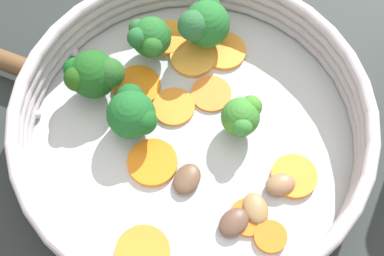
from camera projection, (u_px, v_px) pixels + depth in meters
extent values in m
plane|color=#232827|center=(192.00, 140.00, 0.52)|extent=(4.00, 4.00, 0.00)
cylinder|color=#B2B5B7|center=(192.00, 137.00, 0.51)|extent=(0.32, 0.32, 0.01)
torus|color=#B8AEB8|center=(192.00, 132.00, 0.50)|extent=(0.33, 0.33, 0.01)
torus|color=#B8AEB8|center=(192.00, 126.00, 0.49)|extent=(0.33, 0.33, 0.01)
torus|color=#B8AEB8|center=(192.00, 120.00, 0.48)|extent=(0.33, 0.33, 0.01)
torus|color=#B8AEB8|center=(192.00, 114.00, 0.47)|extent=(0.33, 0.33, 0.01)
sphere|color=#B3B1BB|center=(74.00, 52.00, 0.54)|extent=(0.01, 0.01, 0.01)
sphere|color=#AFB2B2|center=(36.00, 114.00, 0.51)|extent=(0.01, 0.01, 0.01)
cylinder|color=orange|center=(248.00, 217.00, 0.47)|extent=(0.05, 0.05, 0.00)
cylinder|color=orange|center=(293.00, 176.00, 0.49)|extent=(0.06, 0.06, 0.01)
cylinder|color=orange|center=(142.00, 252.00, 0.46)|extent=(0.05, 0.05, 0.00)
cylinder|color=orange|center=(173.00, 107.00, 0.52)|extent=(0.05, 0.05, 0.00)
cylinder|color=orange|center=(137.00, 86.00, 0.53)|extent=(0.05, 0.05, 0.00)
cylinder|color=orange|center=(223.00, 51.00, 0.55)|extent=(0.06, 0.06, 0.00)
cylinder|color=orange|center=(270.00, 237.00, 0.46)|extent=(0.04, 0.04, 0.01)
cylinder|color=orange|center=(211.00, 94.00, 0.53)|extent=(0.05, 0.05, 0.00)
cylinder|color=#F09E38|center=(189.00, 57.00, 0.54)|extent=(0.06, 0.06, 0.01)
cylinder|color=orange|center=(152.00, 162.00, 0.49)|extent=(0.06, 0.06, 0.01)
cylinder|color=orange|center=(167.00, 38.00, 0.55)|extent=(0.06, 0.06, 0.01)
cylinder|color=#7D964F|center=(152.00, 48.00, 0.54)|extent=(0.01, 0.01, 0.02)
sphere|color=#1F5F25|center=(150.00, 37.00, 0.52)|extent=(0.04, 0.04, 0.04)
sphere|color=#26572D|center=(137.00, 28.00, 0.52)|extent=(0.02, 0.02, 0.02)
sphere|color=#246022|center=(151.00, 46.00, 0.51)|extent=(0.02, 0.02, 0.02)
sphere|color=#205A2A|center=(137.00, 38.00, 0.51)|extent=(0.02, 0.02, 0.02)
cylinder|color=#87B16D|center=(96.00, 86.00, 0.52)|extent=(0.02, 0.02, 0.02)
sphere|color=#194E18|center=(93.00, 74.00, 0.50)|extent=(0.05, 0.05, 0.05)
sphere|color=#22511F|center=(109.00, 73.00, 0.50)|extent=(0.03, 0.03, 0.03)
sphere|color=#1E4911|center=(76.00, 79.00, 0.49)|extent=(0.02, 0.02, 0.02)
sphere|color=#105219|center=(75.00, 70.00, 0.50)|extent=(0.02, 0.02, 0.02)
cylinder|color=#6C9F58|center=(133.00, 124.00, 0.51)|extent=(0.01, 0.01, 0.01)
sphere|color=#185923|center=(131.00, 114.00, 0.49)|extent=(0.05, 0.05, 0.05)
sphere|color=#16541E|center=(142.00, 124.00, 0.48)|extent=(0.03, 0.03, 0.03)
sphere|color=#155021|center=(130.00, 98.00, 0.49)|extent=(0.03, 0.03, 0.03)
cylinder|color=#7D965F|center=(238.00, 125.00, 0.50)|extent=(0.01, 0.01, 0.01)
sphere|color=#367A2B|center=(240.00, 117.00, 0.49)|extent=(0.04, 0.04, 0.04)
sphere|color=#3C7C26|center=(250.00, 107.00, 0.49)|extent=(0.02, 0.02, 0.02)
sphere|color=#3E8424|center=(235.00, 127.00, 0.48)|extent=(0.02, 0.02, 0.02)
sphere|color=#327C2F|center=(241.00, 127.00, 0.48)|extent=(0.02, 0.02, 0.02)
cylinder|color=#628C4A|center=(205.00, 38.00, 0.55)|extent=(0.02, 0.02, 0.02)
sphere|color=#1F6427|center=(206.00, 24.00, 0.53)|extent=(0.05, 0.05, 0.05)
sphere|color=#1A6C27|center=(190.00, 24.00, 0.52)|extent=(0.02, 0.02, 0.02)
sphere|color=#255D31|center=(193.00, 26.00, 0.51)|extent=(0.03, 0.03, 0.03)
sphere|color=#1B5E26|center=(209.00, 7.00, 0.53)|extent=(0.02, 0.02, 0.02)
ellipsoid|color=olive|center=(255.00, 208.00, 0.47)|extent=(0.03, 0.03, 0.01)
ellipsoid|color=brown|center=(233.00, 222.00, 0.46)|extent=(0.04, 0.04, 0.01)
ellipsoid|color=#8E6546|center=(280.00, 184.00, 0.48)|extent=(0.03, 0.03, 0.01)
ellipsoid|color=brown|center=(186.00, 179.00, 0.48)|extent=(0.04, 0.04, 0.01)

